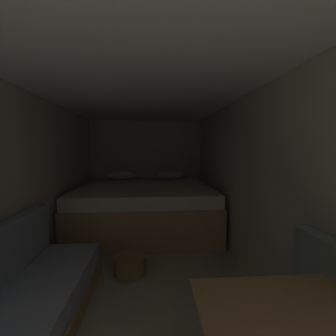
# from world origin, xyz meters

# --- Properties ---
(ground_plane) EXTENTS (7.08, 7.08, 0.00)m
(ground_plane) POSITION_xyz_m (0.00, 2.06, 0.00)
(ground_plane) COLOR #B2A893
(wall_back) EXTENTS (2.45, 0.05, 2.01)m
(wall_back) POSITION_xyz_m (0.00, 4.63, 1.00)
(wall_back) COLOR beige
(wall_back) RESTS_ON ground
(wall_left) EXTENTS (0.05, 5.08, 2.01)m
(wall_left) POSITION_xyz_m (-1.20, 2.06, 1.00)
(wall_left) COLOR beige
(wall_left) RESTS_ON ground
(wall_right) EXTENTS (0.05, 5.08, 2.01)m
(wall_right) POSITION_xyz_m (1.20, 2.06, 1.00)
(wall_right) COLOR beige
(wall_right) RESTS_ON ground
(ceiling_slab) EXTENTS (2.45, 5.08, 0.05)m
(ceiling_slab) POSITION_xyz_m (0.00, 2.06, 2.03)
(ceiling_slab) COLOR white
(ceiling_slab) RESTS_ON wall_left
(bed) EXTENTS (2.23, 1.92, 0.95)m
(bed) POSITION_xyz_m (0.00, 3.61, 0.39)
(bed) COLOR tan
(bed) RESTS_ON ground
(wicker_basket) EXTENTS (0.35, 0.35, 0.21)m
(wicker_basket) POSITION_xyz_m (-0.14, 2.21, 0.10)
(wicker_basket) COLOR olive
(wicker_basket) RESTS_ON ground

